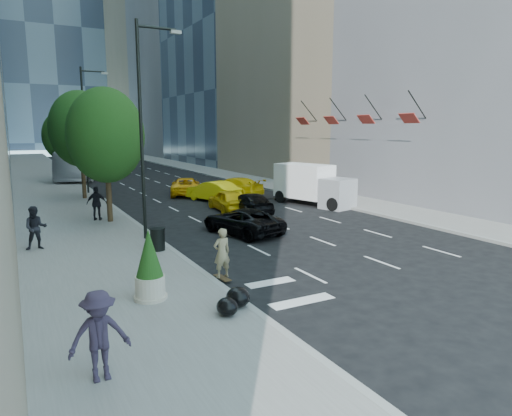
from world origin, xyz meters
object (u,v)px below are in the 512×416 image
black_sedan_lincoln (242,221)px  box_truck (312,185)px  city_bus (86,163)px  planter_shrub (149,266)px  skateboarder (222,256)px  black_sedan_mercedes (250,204)px  trash_can (158,240)px

black_sedan_lincoln → box_truck: box_truck is taller
black_sedan_lincoln → city_bus: city_bus is taller
city_bus → planter_shrub: (-3.63, -38.53, -0.54)m
box_truck → planter_shrub: (-15.20, -12.99, -0.24)m
skateboarder → box_truck: 17.29m
black_sedan_mercedes → trash_can: black_sedan_mercedes is taller
box_truck → black_sedan_lincoln: bearing=-160.4°
black_sedan_mercedes → planter_shrub: size_ratio=2.07×
city_bus → planter_shrub: bearing=-72.0°
trash_can → planter_shrub: size_ratio=0.42×
black_sedan_mercedes → city_bus: city_bus is taller
box_truck → trash_can: (-13.37, -7.47, -0.82)m
city_bus → black_sedan_lincoln: bearing=-61.0°
skateboarder → city_bus: 37.62m
skateboarder → black_sedan_mercedes: size_ratio=0.39×
box_truck → planter_shrub: 20.00m
city_bus → black_sedan_mercedes: bearing=-53.9°
black_sedan_lincoln → box_truck: (8.46, 5.82, 0.78)m
black_sedan_mercedes → box_truck: size_ratio=0.73×
black_sedan_lincoln → box_truck: 10.30m
trash_can → planter_shrub: planter_shrub is taller
city_bus → trash_can: city_bus is taller
box_truck → black_sedan_mercedes: bearing=175.9°
planter_shrub → city_bus: bearing=84.6°
planter_shrub → black_sedan_lincoln: bearing=46.8°
skateboarder → box_truck: bearing=-140.9°
box_truck → skateboarder: bearing=-150.6°
skateboarder → city_bus: size_ratio=0.14×
black_sedan_mercedes → planter_shrub: 15.34m
black_sedan_lincoln → city_bus: 31.53m
trash_can → skateboarder: bearing=-77.7°
skateboarder → city_bus: (0.80, 37.60, 0.85)m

